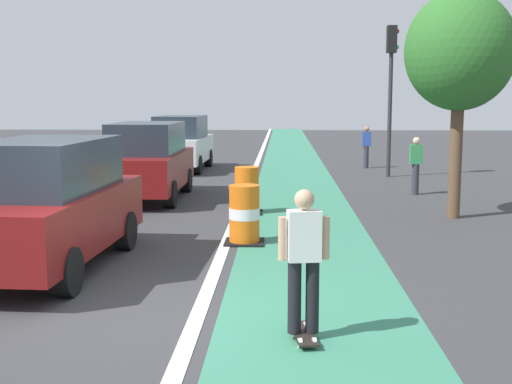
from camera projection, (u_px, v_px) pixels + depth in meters
name	position (u px, v px, depth m)	size (l,w,h in m)	color
ground_plane	(129.00, 311.00, 8.46)	(100.00, 100.00, 0.00)	#38383A
bike_lane_strip	(297.00, 187.00, 20.24)	(2.50, 80.00, 0.01)	#387F60
lane_divider_stripe	(248.00, 187.00, 20.30)	(0.20, 80.00, 0.01)	silver
skateboarder_on_lane	(304.00, 260.00, 7.33)	(0.57, 0.82, 1.69)	black
parked_suv_nearest	(47.00, 204.00, 10.42)	(2.08, 4.68, 2.04)	maroon
parked_suv_second	(148.00, 161.00, 17.74)	(1.93, 4.61, 2.04)	maroon
parked_suv_third	(181.00, 143.00, 25.07)	(2.01, 4.65, 2.04)	silver
traffic_barrel_front	(244.00, 215.00, 12.35)	(0.73, 0.73, 1.09)	orange
traffic_barrel_mid	(247.00, 191.00, 15.63)	(0.73, 0.73, 1.09)	orange
traffic_light_corner	(391.00, 74.00, 22.57)	(0.41, 0.32, 5.10)	#2D2D2D
pedestrian_crossing	(366.00, 146.00, 25.83)	(0.34, 0.20, 1.61)	#33333D
pedestrian_waiting	(416.00, 164.00, 18.64)	(0.34, 0.20, 1.61)	#33333D
street_tree_sidewalk	(460.00, 52.00, 14.57)	(2.40, 2.40, 5.00)	brown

